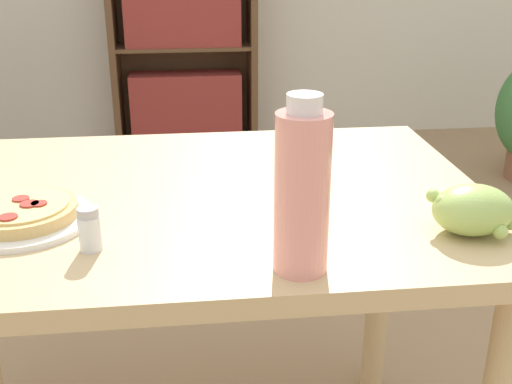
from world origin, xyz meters
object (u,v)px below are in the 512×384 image
object	(u,v)px
drink_bottle	(302,191)
bookshelf	(182,4)
grape_bunch	(473,210)
salt_shaker	(90,229)
pizza_on_plate	(21,214)

from	to	relation	value
drink_bottle	bookshelf	world-z (taller)	bookshelf
drink_bottle	bookshelf	bearing A→B (deg)	92.83
grape_bunch	bookshelf	bearing A→B (deg)	98.82
salt_shaker	bookshelf	world-z (taller)	bookshelf
pizza_on_plate	grape_bunch	bearing A→B (deg)	-9.54
salt_shaker	pizza_on_plate	bearing A→B (deg)	138.39
grape_bunch	bookshelf	world-z (taller)	bookshelf
grape_bunch	drink_bottle	bearing A→B (deg)	-163.75
salt_shaker	bookshelf	distance (m)	2.77
pizza_on_plate	bookshelf	size ratio (longest dim) A/B	0.13
drink_bottle	salt_shaker	bearing A→B (deg)	162.78
pizza_on_plate	drink_bottle	xyz separation A→B (m)	(0.42, -0.20, 0.10)
pizza_on_plate	bookshelf	world-z (taller)	bookshelf
drink_bottle	salt_shaker	distance (m)	0.33
drink_bottle	bookshelf	distance (m)	2.86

